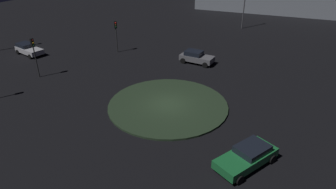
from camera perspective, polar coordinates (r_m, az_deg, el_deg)
ground_plane at (r=27.39m, az=0.00°, el=-2.13°), size 119.43×119.43×0.00m
roundabout_island at (r=27.35m, az=0.00°, el=-1.97°), size 10.88×10.88×0.17m
car_green at (r=21.01m, az=14.85°, el=-11.24°), size 3.48×4.91×1.36m
car_silver at (r=43.62m, az=-24.99°, el=7.84°), size 4.23×2.36×1.37m
car_grey at (r=36.84m, az=5.38°, el=7.12°), size 4.07×2.07×1.49m
traffic_light_west at (r=34.93m, az=-24.12°, el=7.70°), size 0.37×0.32×4.36m
traffic_light_northwest at (r=40.30m, az=-9.86°, el=11.89°), size 0.40×0.37×4.15m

